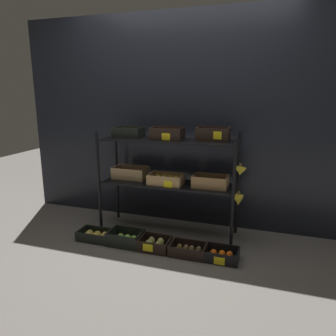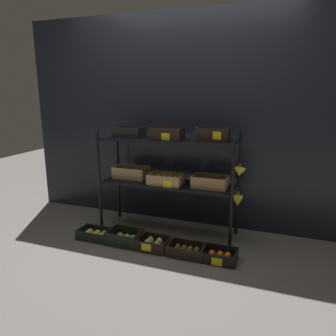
{
  "view_description": "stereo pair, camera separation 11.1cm",
  "coord_description": "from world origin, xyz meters",
  "px_view_note": "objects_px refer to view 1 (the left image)",
  "views": [
    {
      "loc": [
        1.0,
        -3.08,
        1.5
      ],
      "look_at": [
        0.0,
        0.0,
        0.72
      ],
      "focal_mm": 33.96,
      "sensor_mm": 36.0,
      "label": 1
    },
    {
      "loc": [
        1.11,
        -3.04,
        1.5
      ],
      "look_at": [
        0.0,
        0.0,
        0.72
      ],
      "focal_mm": 33.96,
      "sensor_mm": 36.0,
      "label": 2
    }
  ],
  "objects_px": {
    "crate_ground_apple_green": "(126,239)",
    "crate_ground_kiwi": "(188,250)",
    "display_rack": "(169,162)",
    "crate_ground_tangerine": "(221,255)",
    "crate_ground_pear": "(155,244)",
    "crate_ground_apple_gold": "(96,236)"
  },
  "relations": [
    {
      "from": "crate_ground_apple_gold",
      "to": "crate_ground_pear",
      "type": "distance_m",
      "value": 0.65
    },
    {
      "from": "crate_ground_kiwi",
      "to": "crate_ground_pear",
      "type": "bearing_deg",
      "value": 178.56
    },
    {
      "from": "crate_ground_apple_gold",
      "to": "crate_ground_kiwi",
      "type": "xyz_separation_m",
      "value": [
        0.99,
        -0.01,
        -0.0
      ]
    },
    {
      "from": "crate_ground_apple_green",
      "to": "crate_ground_pear",
      "type": "bearing_deg",
      "value": -1.53
    },
    {
      "from": "crate_ground_tangerine",
      "to": "crate_ground_apple_gold",
      "type": "bearing_deg",
      "value": 179.9
    },
    {
      "from": "crate_ground_apple_gold",
      "to": "crate_ground_kiwi",
      "type": "distance_m",
      "value": 0.99
    },
    {
      "from": "crate_ground_apple_green",
      "to": "crate_ground_tangerine",
      "type": "relative_size",
      "value": 1.05
    },
    {
      "from": "display_rack",
      "to": "crate_ground_tangerine",
      "type": "bearing_deg",
      "value": -33.43
    },
    {
      "from": "crate_ground_apple_green",
      "to": "crate_ground_kiwi",
      "type": "bearing_deg",
      "value": -1.48
    },
    {
      "from": "display_rack",
      "to": "crate_ground_apple_green",
      "type": "xyz_separation_m",
      "value": [
        -0.33,
        -0.41,
        -0.73
      ]
    },
    {
      "from": "crate_ground_pear",
      "to": "crate_ground_kiwi",
      "type": "relative_size",
      "value": 0.88
    },
    {
      "from": "crate_ground_pear",
      "to": "crate_ground_apple_gold",
      "type": "bearing_deg",
      "value": 179.9
    },
    {
      "from": "crate_ground_apple_green",
      "to": "crate_ground_kiwi",
      "type": "height_order",
      "value": "crate_ground_apple_green"
    },
    {
      "from": "crate_ground_pear",
      "to": "crate_ground_tangerine",
      "type": "relative_size",
      "value": 0.94
    },
    {
      "from": "display_rack",
      "to": "crate_ground_tangerine",
      "type": "relative_size",
      "value": 4.81
    },
    {
      "from": "display_rack",
      "to": "crate_ground_tangerine",
      "type": "height_order",
      "value": "display_rack"
    },
    {
      "from": "crate_ground_kiwi",
      "to": "crate_ground_tangerine",
      "type": "distance_m",
      "value": 0.31
    },
    {
      "from": "display_rack",
      "to": "crate_ground_apple_gold",
      "type": "height_order",
      "value": "display_rack"
    },
    {
      "from": "crate_ground_kiwi",
      "to": "display_rack",
      "type": "bearing_deg",
      "value": 127.22
    },
    {
      "from": "crate_ground_pear",
      "to": "display_rack",
      "type": "bearing_deg",
      "value": 88.01
    },
    {
      "from": "crate_ground_pear",
      "to": "crate_ground_tangerine",
      "type": "bearing_deg",
      "value": -0.11
    },
    {
      "from": "crate_ground_kiwi",
      "to": "crate_ground_apple_green",
      "type": "bearing_deg",
      "value": 178.52
    }
  ]
}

